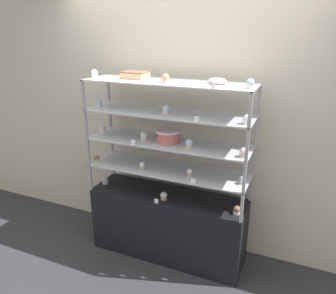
{
  "coord_description": "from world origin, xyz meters",
  "views": [
    {
      "loc": [
        1.1,
        -2.55,
        2.14
      ],
      "look_at": [
        0.0,
        0.0,
        1.14
      ],
      "focal_mm": 35.0,
      "sensor_mm": 36.0,
      "label": 1
    }
  ],
  "objects": [
    {
      "name": "ground_plane",
      "position": [
        0.0,
        0.0,
        0.0
      ],
      "size": [
        20.0,
        20.0,
        0.0
      ],
      "primitive_type": "plane",
      "color": "#2D2D33"
    },
    {
      "name": "back_wall",
      "position": [
        0.0,
        0.36,
        1.3
      ],
      "size": [
        8.0,
        0.05,
        2.6
      ],
      "color": "beige",
      "rests_on": "ground_plane"
    },
    {
      "name": "display_base",
      "position": [
        0.0,
        0.0,
        0.33
      ],
      "size": [
        1.49,
        0.43,
        0.66
      ],
      "color": "black",
      "rests_on": "ground_plane"
    },
    {
      "name": "display_riser_lower",
      "position": [
        0.0,
        0.0,
        0.91
      ],
      "size": [
        1.49,
        0.43,
        0.27
      ],
      "color": "#99999E",
      "rests_on": "display_base"
    },
    {
      "name": "display_riser_middle",
      "position": [
        0.0,
        0.0,
        1.18
      ],
      "size": [
        1.49,
        0.43,
        0.27
      ],
      "color": "#99999E",
      "rests_on": "display_riser_lower"
    },
    {
      "name": "display_riser_upper",
      "position": [
        0.0,
        0.0,
        1.45
      ],
      "size": [
        1.49,
        0.43,
        0.27
      ],
      "color": "#99999E",
      "rests_on": "display_riser_middle"
    },
    {
      "name": "display_riser_top",
      "position": [
        0.0,
        0.0,
        1.71
      ],
      "size": [
        1.49,
        0.43,
        0.27
      ],
      "color": "#99999E",
      "rests_on": "display_riser_upper"
    },
    {
      "name": "layer_cake_centerpiece",
      "position": [
        0.01,
        -0.01,
        1.25
      ],
      "size": [
        0.22,
        0.22,
        0.11
      ],
      "color": "#C66660",
      "rests_on": "display_riser_middle"
    },
    {
      "name": "sheet_cake_frosted",
      "position": [
        -0.33,
        0.03,
        1.76
      ],
      "size": [
        0.22,
        0.16,
        0.06
      ],
      "color": "#DBBC84",
      "rests_on": "display_riser_top"
    },
    {
      "name": "cupcake_0",
      "position": [
        -0.68,
        -0.04,
        0.69
      ],
      "size": [
        0.06,
        0.06,
        0.07
      ],
      "color": "beige",
      "rests_on": "display_base"
    },
    {
      "name": "cupcake_1",
      "position": [
        0.0,
        -0.1,
        0.69
      ],
      "size": [
        0.06,
        0.06,
        0.07
      ],
      "color": "#CCB28C",
      "rests_on": "display_base"
    },
    {
      "name": "cupcake_2",
      "position": [
        0.67,
        -0.08,
        0.69
      ],
      "size": [
        0.06,
        0.06,
        0.07
      ],
      "color": "white",
      "rests_on": "display_base"
    },
    {
      "name": "price_tag_0",
      "position": [
        -0.03,
        -0.19,
        0.68
      ],
      "size": [
        0.04,
        0.0,
        0.04
      ],
      "color": "white",
      "rests_on": "display_base"
    },
    {
      "name": "cupcake_3",
      "position": [
        -0.7,
        -0.12,
        0.96
      ],
      "size": [
        0.05,
        0.05,
        0.07
      ],
      "color": "#CCB28C",
      "rests_on": "display_riser_lower"
    },
    {
      "name": "cupcake_4",
      "position": [
        -0.22,
        -0.1,
        0.96
      ],
      "size": [
        0.05,
        0.05,
        0.07
      ],
      "color": "#CCB28C",
      "rests_on": "display_riser_lower"
    },
    {
      "name": "cupcake_5",
      "position": [
        0.23,
        -0.06,
        0.96
      ],
      "size": [
        0.05,
        0.05,
        0.07
      ],
      "color": "#CCB28C",
      "rests_on": "display_riser_lower"
    },
    {
      "name": "cupcake_6",
      "position": [
        0.69,
        -0.04,
        0.96
      ],
      "size": [
        0.05,
        0.05,
        0.07
      ],
      "color": "beige",
      "rests_on": "display_riser_lower"
    },
    {
      "name": "price_tag_1",
      "position": [
        0.31,
        -0.19,
        0.95
      ],
      "size": [
        0.04,
        0.0,
        0.04
      ],
      "color": "white",
      "rests_on": "display_riser_lower"
    },
    {
      "name": "cupcake_7",
      "position": [
        -0.67,
        -0.04,
        1.23
      ],
      "size": [
        0.07,
        0.07,
        0.08
      ],
      "color": "beige",
      "rests_on": "display_riser_middle"
    },
    {
      "name": "cupcake_8",
      "position": [
        -0.22,
        -0.04,
        1.23
      ],
      "size": [
        0.07,
        0.07,
        0.08
      ],
      "color": "beige",
      "rests_on": "display_riser_middle"
    },
    {
      "name": "cupcake_9",
      "position": [
        0.23,
        -0.08,
        1.23
      ],
      "size": [
        0.07,
        0.07,
        0.08
      ],
      "color": "#CCB28C",
      "rests_on": "display_riser_middle"
    },
    {
      "name": "cupcake_10",
      "position": [
        0.7,
        -0.12,
        1.23
      ],
      "size": [
        0.07,
        0.07,
        0.08
      ],
      "color": "#CCB28C",
      "rests_on": "display_riser_middle"
    },
    {
      "name": "price_tag_2",
      "position": [
        -0.24,
        -0.19,
        1.22
      ],
      "size": [
        0.04,
        0.0,
        0.04
      ],
      "color": "white",
      "rests_on": "display_riser_middle"
    },
    {
      "name": "cupcake_11",
      "position": [
        -0.68,
        -0.06,
        1.5
      ],
      "size": [
        0.06,
        0.06,
        0.07
      ],
      "color": "beige",
      "rests_on": "display_riser_upper"
    },
    {
      "name": "cupcake_12",
      "position": [
        0.0,
        -0.04,
        1.5
      ],
      "size": [
        0.06,
        0.06,
        0.07
      ],
      "color": "beige",
      "rests_on": "display_riser_upper"
    },
    {
      "name": "cupcake_13",
      "position": [
        0.7,
        -0.11,
        1.5
      ],
      "size": [
        0.06,
        0.06,
        0.07
      ],
      "color": "white",
      "rests_on": "display_riser_upper"
    },
    {
      "name": "price_tag_3",
      "position": [
        0.33,
        -0.19,
        1.48
      ],
      "size": [
        0.04,
        0.0,
        0.04
      ],
      "color": "white",
      "rests_on": "display_riser_upper"
    },
    {
      "name": "cupcake_14",
      "position": [
        -0.69,
        -0.07,
        1.76
      ],
      "size": [
        0.06,
        0.06,
        0.07
      ],
      "color": "white",
      "rests_on": "display_riser_top"
    },
    {
      "name": "cupcake_15",
      "position": [
        0.01,
        -0.08,
        1.76
      ],
      "size": [
        0.06,
        0.06,
        0.07
      ],
      "color": "#CCB28C",
      "rests_on": "display_riser_top"
    },
    {
      "name": "cupcake_16",
      "position": [
        0.7,
        -0.1,
        1.76
      ],
      "size": [
        0.06,
        0.06,
        0.07
      ],
      "color": "beige",
      "rests_on": "display_riser_top"
    },
    {
      "name": "price_tag_4",
      "position": [
        0.44,
        -0.19,
        1.75
      ],
      "size": [
        0.04,
        0.0,
        0.04
      ],
      "color": "white",
      "rests_on": "display_riser_top"
    },
    {
      "name": "donut_glazed",
      "position": [
        0.42,
        0.03,
        1.75
      ],
      "size": [
        0.15,
        0.15,
        0.04
      ],
      "color": "#EFB2BC",
      "rests_on": "display_riser_top"
    }
  ]
}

